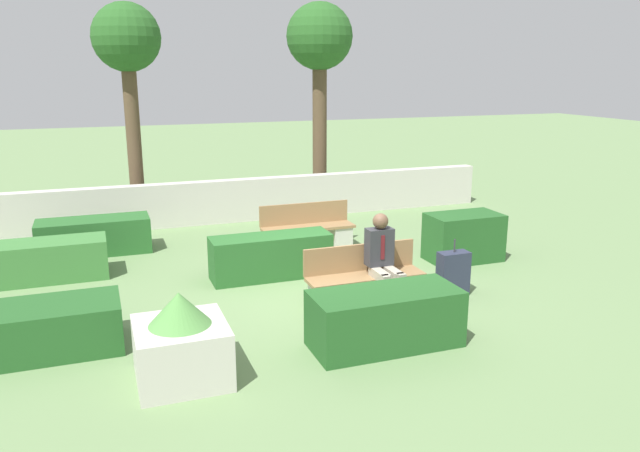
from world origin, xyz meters
TOP-DOWN VIEW (x-y plane):
  - ground_plane at (0.00, 0.00)m, footprint 60.00×60.00m
  - perimeter_wall at (0.00, 4.89)m, footprint 11.44×0.30m
  - bench_front at (0.37, -0.67)m, footprint 1.73×0.48m
  - bench_left_side at (0.52, 2.30)m, footprint 1.76×0.49m
  - person_seated_man at (0.58, -0.81)m, footprint 0.38×0.63m
  - hedge_block_near_left at (-4.00, 2.04)m, footprint 1.84×0.73m
  - hedge_block_near_right at (-3.27, 3.34)m, footprint 1.98×0.75m
  - hedge_block_mid_left at (2.87, 0.66)m, footprint 1.28×0.75m
  - hedge_block_mid_right at (-4.03, -0.83)m, footprint 2.06×0.90m
  - hedge_block_far_left at (0.03, -2.06)m, footprint 1.83×0.79m
  - hedge_block_far_right at (-0.58, 0.92)m, footprint 1.95×0.61m
  - planter_corner_left at (-2.43, -2.08)m, footprint 0.98×0.98m
  - suitcase at (1.76, -0.81)m, footprint 0.47×0.24m
  - tree_leftmost at (-2.29, 5.83)m, footprint 1.45×1.45m
  - tree_center_left at (2.13, 6.06)m, footprint 1.58×1.58m

SIDE VIEW (x-z plane):
  - ground_plane at x=0.00m, z-range 0.00..0.00m
  - hedge_block_mid_right at x=-4.03m, z-range 0.00..0.59m
  - bench_front at x=0.37m, z-range -0.10..0.73m
  - bench_left_side at x=0.52m, z-range -0.10..0.73m
  - hedge_block_near_left at x=-4.00m, z-range 0.00..0.64m
  - hedge_block_near_right at x=-3.27m, z-range 0.00..0.65m
  - suitcase at x=1.76m, z-range -0.10..0.77m
  - hedge_block_far_right at x=-0.58m, z-range 0.00..0.70m
  - hedge_block_far_left at x=0.03m, z-range 0.00..0.70m
  - hedge_block_mid_left at x=2.87m, z-range 0.00..0.83m
  - planter_corner_left at x=-2.43m, z-range -0.08..0.93m
  - perimeter_wall at x=0.00m, z-range 0.00..0.94m
  - person_seated_man at x=0.58m, z-range 0.07..1.40m
  - tree_leftmost at x=-2.29m, z-range 1.39..6.06m
  - tree_center_left at x=2.13m, z-range 1.41..6.25m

